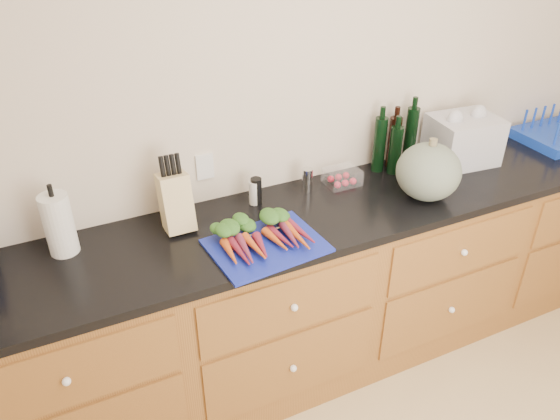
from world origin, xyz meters
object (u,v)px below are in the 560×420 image
carrots (262,234)px  paper_towel (59,225)px  cutting_board (266,245)px  squash (428,172)px  tomato_box (342,177)px  knife_block (176,202)px  dish_rack (560,134)px

carrots → paper_towel: (-0.75, 0.28, 0.09)m
cutting_board → squash: squash is taller
carrots → tomato_box: tomato_box is taller
paper_towel → knife_block: paper_towel is taller
cutting_board → knife_block: knife_block is taller
tomato_box → cutting_board: bearing=-149.3°
carrots → dish_rack: 1.95m
cutting_board → dish_rack: (1.94, 0.24, 0.04)m
cutting_board → carrots: (0.00, 0.04, 0.03)m
knife_block → paper_towel: bearing=177.5°
carrots → squash: bearing=0.4°
tomato_box → dish_rack: dish_rack is taller
knife_block → tomato_box: knife_block is taller
tomato_box → carrots: bearing=-152.7°
squash → tomato_box: size_ratio=1.82×
squash → knife_block: size_ratio=1.21×
cutting_board → squash: size_ratio=1.52×
squash → knife_block: (-1.13, 0.25, -0.01)m
carrots → squash: (0.84, 0.01, 0.10)m
squash → paper_towel: size_ratio=1.15×
cutting_board → carrots: carrots is taller
squash → dish_rack: 1.12m
cutting_board → carrots: 0.05m
squash → knife_block: 1.16m
carrots → tomato_box: (0.56, 0.29, 0.00)m
paper_towel → tomato_box: 1.31m
carrots → dish_rack: (1.94, 0.20, 0.01)m
paper_towel → cutting_board: bearing=-23.1°
cutting_board → paper_towel: (-0.75, 0.32, 0.12)m
squash → carrots: bearing=-179.6°
tomato_box → dish_rack: 1.39m
paper_towel → dish_rack: bearing=-1.7°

